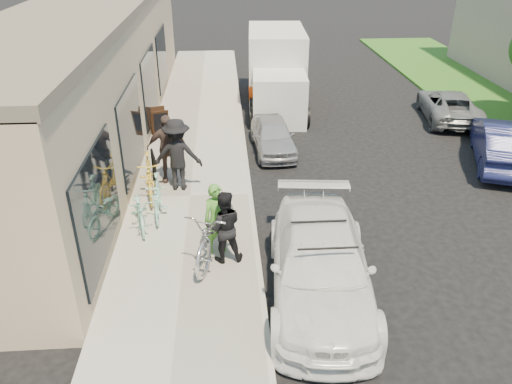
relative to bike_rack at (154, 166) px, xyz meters
name	(u,v)px	position (x,y,z in m)	size (l,w,h in m)	color
ground	(280,267)	(2.94, -3.67, -0.72)	(120.00, 120.00, 0.00)	black
sidewalk	(190,198)	(0.94, -0.67, -0.64)	(3.00, 34.00, 0.15)	#A6A296
curb	(250,197)	(2.49, -0.67, -0.65)	(0.12, 34.00, 0.13)	#A5A197
storefront	(93,72)	(-2.30, 4.32, 1.41)	(3.60, 20.00, 4.22)	#C7AB8A
bike_rack	(154,166)	(0.00, 0.00, 0.00)	(0.20, 0.65, 0.94)	black
sandwich_board	(159,122)	(-0.25, 3.68, -0.11)	(0.70, 0.70, 0.89)	black
sedan_white	(320,264)	(3.59, -4.50, -0.05)	(2.32, 4.77, 1.38)	white
sedan_silver	(273,136)	(3.38, 2.44, -0.20)	(1.21, 3.01, 1.03)	#A2A2A7
moving_truck	(276,73)	(3.97, 7.20, 0.52)	(2.43, 5.76, 2.78)	silver
far_car_blue	(503,143)	(10.01, 1.01, -0.06)	(1.40, 4.01, 1.32)	#171B45
far_car_gray	(449,105)	(10.04, 4.94, -0.19)	(1.76, 3.82, 1.06)	slate
tandem_bike	(216,229)	(1.65, -3.30, 0.05)	(0.82, 2.34, 1.23)	#BDBDC0
woman_rider	(217,219)	(1.67, -3.16, 0.21)	(0.57, 0.37, 1.55)	#4D9732
man_standing	(224,227)	(1.80, -3.49, 0.21)	(0.76, 0.59, 1.56)	black
cruiser_bike_a	(157,197)	(0.25, -1.57, -0.09)	(0.45, 1.60, 0.96)	#99E4CF
cruiser_bike_b	(140,210)	(-0.10, -2.05, -0.16)	(0.54, 1.56, 0.82)	#99E4CF
cruiser_bike_c	(149,177)	(-0.05, -0.62, -0.02)	(0.51, 1.82, 1.09)	yellow
bystander_a	(178,155)	(0.66, -0.21, 0.39)	(1.23, 0.71, 1.91)	black
bystander_b	(167,149)	(0.35, 0.28, 0.36)	(1.09, 0.45, 1.85)	#4F3D38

